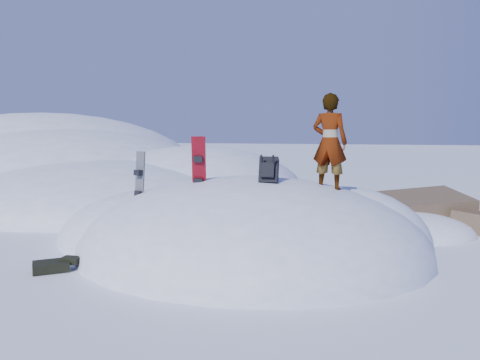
% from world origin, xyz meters
% --- Properties ---
extents(ground, '(120.00, 120.00, 0.00)m').
position_xyz_m(ground, '(0.00, 0.00, 0.00)').
color(ground, white).
rests_on(ground, ground).
extents(snow_mound, '(8.00, 6.00, 3.00)m').
position_xyz_m(snow_mound, '(-0.17, 0.24, 0.00)').
color(snow_mound, white).
rests_on(snow_mound, ground).
extents(snow_ridge, '(21.50, 18.50, 6.40)m').
position_xyz_m(snow_ridge, '(-10.43, 9.85, 0.00)').
color(snow_ridge, white).
rests_on(snow_ridge, ground).
extents(rock_outcrop, '(4.68, 4.41, 1.68)m').
position_xyz_m(rock_outcrop, '(3.72, 3.01, 0.01)').
color(rock_outcrop, brown).
rests_on(rock_outcrop, ground).
extents(snowboard_red, '(0.30, 0.23, 1.45)m').
position_xyz_m(snowboard_red, '(-0.97, -0.34, 1.60)').
color(snowboard_red, red).
rests_on(snowboard_red, snow_mound).
extents(snowboard_dark, '(0.30, 0.27, 1.44)m').
position_xyz_m(snowboard_dark, '(-2.33, -0.09, 1.28)').
color(snowboard_dark, black).
rests_on(snowboard_dark, snow_mound).
extents(backpack, '(0.36, 0.45, 0.58)m').
position_xyz_m(backpack, '(0.42, -0.43, 1.68)').
color(backpack, black).
rests_on(backpack, snow_mound).
extents(gear_pile, '(0.79, 0.68, 0.21)m').
position_xyz_m(gear_pile, '(-3.08, -1.98, 0.10)').
color(gear_pile, black).
rests_on(gear_pile, ground).
extents(person, '(0.77, 0.61, 1.84)m').
position_xyz_m(person, '(1.51, 0.03, 2.19)').
color(person, slate).
rests_on(person, snow_mound).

